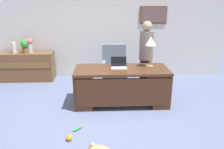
% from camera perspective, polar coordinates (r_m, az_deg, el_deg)
% --- Properties ---
extents(ground_plane, '(12.00, 12.00, 0.00)m').
position_cam_1_polar(ground_plane, '(4.34, -1.20, -10.72)').
color(ground_plane, slate).
extents(back_wall, '(7.00, 0.16, 2.70)m').
position_cam_1_polar(back_wall, '(6.45, -1.84, 11.41)').
color(back_wall, silver).
rests_on(back_wall, ground_plane).
extents(desk, '(1.93, 0.84, 0.77)m').
position_cam_1_polar(desk, '(4.72, 2.43, -2.66)').
color(desk, '#4C2B19').
rests_on(desk, ground_plane).
extents(credenza, '(1.48, 0.50, 0.78)m').
position_cam_1_polar(credenza, '(6.62, -20.88, 1.91)').
color(credenza, brown).
rests_on(credenza, ground_plane).
extents(armchair, '(0.60, 0.59, 1.08)m').
position_cam_1_polar(armchair, '(5.65, 0.57, 1.47)').
color(armchair, slate).
rests_on(armchair, ground_plane).
extents(person_standing, '(0.32, 0.32, 1.68)m').
position_cam_1_polar(person_standing, '(5.30, 8.58, 4.48)').
color(person_standing, '#262323').
rests_on(person_standing, ground_plane).
extents(laptop, '(0.32, 0.22, 0.22)m').
position_cam_1_polar(laptop, '(4.68, 1.73, 2.39)').
color(laptop, '#B2B5BA').
rests_on(laptop, desk).
extents(desk_lamp, '(0.22, 0.22, 0.64)m').
position_cam_1_polar(desk_lamp, '(4.73, 9.78, 7.86)').
color(desk_lamp, '#9E8447').
rests_on(desk_lamp, desk).
extents(vase_with_flowers, '(0.17, 0.17, 0.39)m').
position_cam_1_polar(vase_with_flowers, '(6.45, -20.18, 7.15)').
color(vase_with_flowers, '#B1C5B2').
rests_on(vase_with_flowers, credenza).
extents(vase_empty, '(0.12, 0.12, 0.28)m').
position_cam_1_polar(vase_empty, '(6.60, -23.62, 6.28)').
color(vase_empty, silver).
rests_on(vase_empty, credenza).
extents(potted_plant, '(0.24, 0.24, 0.36)m').
position_cam_1_polar(potted_plant, '(6.49, -21.17, 6.90)').
color(potted_plant, brown).
rests_on(potted_plant, credenza).
extents(dog_toy_ball, '(0.10, 0.10, 0.10)m').
position_cam_1_polar(dog_toy_ball, '(3.72, -10.79, -15.50)').
color(dog_toy_ball, orange).
rests_on(dog_toy_ball, ground_plane).
extents(dog_toy_bone, '(0.17, 0.17, 0.05)m').
position_cam_1_polar(dog_toy_bone, '(3.98, -8.71, -13.41)').
color(dog_toy_bone, green).
rests_on(dog_toy_bone, ground_plane).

